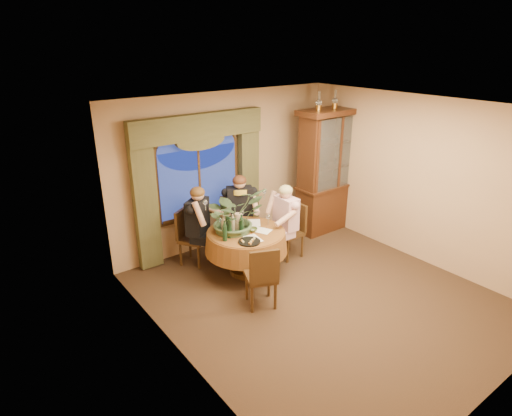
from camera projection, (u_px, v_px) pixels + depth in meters
floor at (319, 296)px, 6.46m from camera, size 5.00×5.00×0.00m
wall_back at (226, 170)px, 7.79m from camera, size 4.50×0.00×4.50m
wall_right at (419, 180)px, 7.20m from camera, size 0.00×5.00×5.00m
ceiling at (331, 108)px, 5.43m from camera, size 5.00×5.00×0.00m
window at (199, 182)px, 7.44m from camera, size 1.62×0.10×1.32m
arched_transom at (197, 138)px, 7.15m from camera, size 1.60×0.06×0.44m
drapery_left at (145, 202)px, 6.87m from camera, size 0.38×0.14×2.32m
drapery_right at (249, 178)px, 8.03m from camera, size 0.38×0.14×2.32m
swag_valance at (199, 126)px, 7.02m from camera, size 2.45×0.16×0.42m
dining_table at (246, 252)px, 6.99m from camera, size 1.50×1.50×0.75m
china_cabinet at (330, 171)px, 8.41m from camera, size 1.49×0.58×2.41m
oil_lamp_left at (319, 101)px, 7.67m from camera, size 0.11×0.11×0.34m
oil_lamp_center at (335, 99)px, 7.91m from camera, size 0.11×0.11×0.34m
oil_lamp_right at (350, 97)px, 8.14m from camera, size 0.11×0.11×0.34m
chair_right at (289, 231)px, 7.48m from camera, size 0.42×0.42×0.96m
chair_back_right at (234, 225)px, 7.76m from camera, size 0.55×0.55×0.96m
chair_back at (193, 238)px, 7.25m from camera, size 0.58×0.58×0.96m
chair_front_left at (261, 275)px, 6.09m from camera, size 0.55×0.55×0.96m
person_pink at (286, 223)px, 7.33m from camera, size 0.46×0.50×1.37m
person_back at (198, 227)px, 7.10m from camera, size 0.68×0.68×1.42m
person_scarf at (240, 213)px, 7.64m from camera, size 0.68×0.66×1.44m
stoneware_vase at (238, 222)px, 6.81m from camera, size 0.16×0.16×0.30m
centerpiece_plant at (234, 194)px, 6.68m from camera, size 0.95×1.05×0.82m
olive_bowl at (253, 230)px, 6.84m from camera, size 0.16×0.16×0.05m
cheese_platter at (249, 242)px, 6.47m from camera, size 0.34×0.34×0.02m
wine_bottle_0 at (224, 226)px, 6.64m from camera, size 0.07×0.07×0.33m
wine_bottle_1 at (230, 228)px, 6.57m from camera, size 0.07×0.07×0.33m
wine_bottle_2 at (225, 231)px, 6.47m from camera, size 0.07×0.07×0.33m
wine_bottle_3 at (227, 222)px, 6.78m from camera, size 0.07×0.07×0.33m
wine_bottle_4 at (241, 225)px, 6.68m from camera, size 0.07×0.07×0.33m
wine_bottle_5 at (233, 224)px, 6.70m from camera, size 0.07×0.07×0.33m
tasting_paper_0 at (261, 230)px, 6.87m from camera, size 0.32×0.36×0.00m
tasting_paper_1 at (254, 223)px, 7.15m from camera, size 0.35×0.37×0.00m
tasting_paper_2 at (253, 239)px, 6.58m from camera, size 0.25×0.33×0.00m
wine_glass_person_pink at (268, 220)px, 7.06m from camera, size 0.07×0.07×0.18m
wine_glass_person_back at (220, 223)px, 6.94m from camera, size 0.07×0.07×0.18m
wine_glass_person_scarf at (243, 215)px, 7.23m from camera, size 0.07×0.07×0.18m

